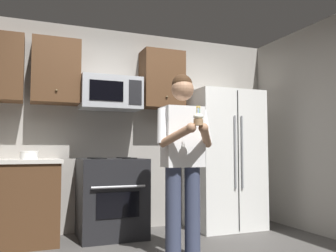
# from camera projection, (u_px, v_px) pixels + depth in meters

# --- Properties ---
(wall_back) EXTENTS (4.40, 0.10, 2.60)m
(wall_back) POSITION_uv_depth(u_px,v_px,m) (117.00, 129.00, 4.64)
(wall_back) COLOR gray
(wall_back) RESTS_ON ground
(wall_right) EXTENTS (0.10, 4.40, 2.60)m
(wall_right) POSITION_uv_depth(u_px,v_px,m) (335.00, 126.00, 4.12)
(wall_right) COLOR gray
(wall_right) RESTS_ON ground
(oven_range) EXTENTS (0.76, 0.70, 0.93)m
(oven_range) POSITION_uv_depth(u_px,v_px,m) (112.00, 197.00, 4.17)
(oven_range) COLOR black
(oven_range) RESTS_ON ground
(microwave) EXTENTS (0.74, 0.41, 0.40)m
(microwave) POSITION_uv_depth(u_px,v_px,m) (111.00, 94.00, 4.37)
(microwave) COLOR #9EA0A5
(refrigerator) EXTENTS (0.90, 0.75, 1.80)m
(refrigerator) POSITION_uv_depth(u_px,v_px,m) (223.00, 159.00, 4.71)
(refrigerator) COLOR white
(refrigerator) RESTS_ON ground
(cabinet_row_upper) EXTENTS (2.78, 0.36, 0.76)m
(cabinet_row_upper) POSITION_uv_depth(u_px,v_px,m) (62.00, 72.00, 4.22)
(cabinet_row_upper) COLOR #4C301C
(bowl_large_white) EXTENTS (0.20, 0.20, 0.09)m
(bowl_large_white) POSITION_uv_depth(u_px,v_px,m) (29.00, 155.00, 3.86)
(bowl_large_white) COLOR white
(bowl_large_white) RESTS_ON counter_left
(person) EXTENTS (0.60, 0.48, 1.76)m
(person) POSITION_uv_depth(u_px,v_px,m) (183.00, 153.00, 3.38)
(person) COLOR #383F59
(person) RESTS_ON ground
(cupcake) EXTENTS (0.09, 0.09, 0.17)m
(cupcake) POSITION_uv_depth(u_px,v_px,m) (198.00, 119.00, 3.10)
(cupcake) COLOR #A87F56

